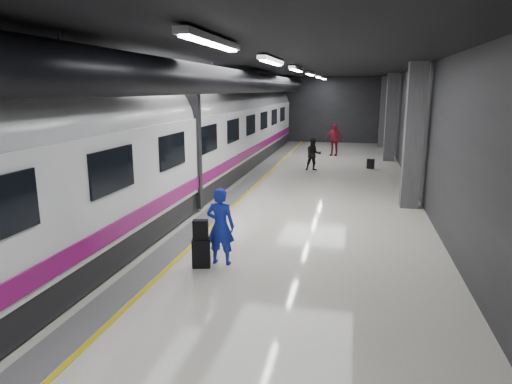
# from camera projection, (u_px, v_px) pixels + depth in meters

# --- Properties ---
(ground) EXTENTS (40.00, 40.00, 0.00)m
(ground) POSITION_uv_depth(u_px,v_px,m) (257.00, 215.00, 13.68)
(ground) COLOR silver
(ground) RESTS_ON ground
(platform_hall) EXTENTS (10.02, 40.02, 4.51)m
(platform_hall) POSITION_uv_depth(u_px,v_px,m) (254.00, 94.00, 13.87)
(platform_hall) COLOR black
(platform_hall) RESTS_ON ground
(train) EXTENTS (3.05, 38.00, 4.05)m
(train) POSITION_uv_depth(u_px,v_px,m) (153.00, 143.00, 13.90)
(train) COLOR black
(train) RESTS_ON ground
(traveler_main) EXTENTS (0.63, 0.43, 1.68)m
(traveler_main) POSITION_uv_depth(u_px,v_px,m) (221.00, 226.00, 9.69)
(traveler_main) COLOR #1A3AC5
(traveler_main) RESTS_ON ground
(suitcase_main) EXTENTS (0.42, 0.32, 0.61)m
(suitcase_main) POSITION_uv_depth(u_px,v_px,m) (201.00, 253.00, 9.61)
(suitcase_main) COLOR black
(suitcase_main) RESTS_ON ground
(shoulder_bag) EXTENTS (0.34, 0.22, 0.42)m
(shoulder_bag) POSITION_uv_depth(u_px,v_px,m) (201.00, 230.00, 9.49)
(shoulder_bag) COLOR black
(shoulder_bag) RESTS_ON suitcase_main
(traveler_far_a) EXTENTS (0.88, 0.77, 1.51)m
(traveler_far_a) POSITION_uv_depth(u_px,v_px,m) (313.00, 154.00, 21.00)
(traveler_far_a) COLOR black
(traveler_far_a) RESTS_ON ground
(traveler_far_b) EXTENTS (1.12, 0.63, 1.80)m
(traveler_far_b) POSITION_uv_depth(u_px,v_px,m) (334.00, 140.00, 25.79)
(traveler_far_b) COLOR maroon
(traveler_far_b) RESTS_ON ground
(suitcase_far) EXTENTS (0.37, 0.30, 0.46)m
(suitcase_far) POSITION_uv_depth(u_px,v_px,m) (371.00, 164.00, 21.64)
(suitcase_far) COLOR black
(suitcase_far) RESTS_ON ground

